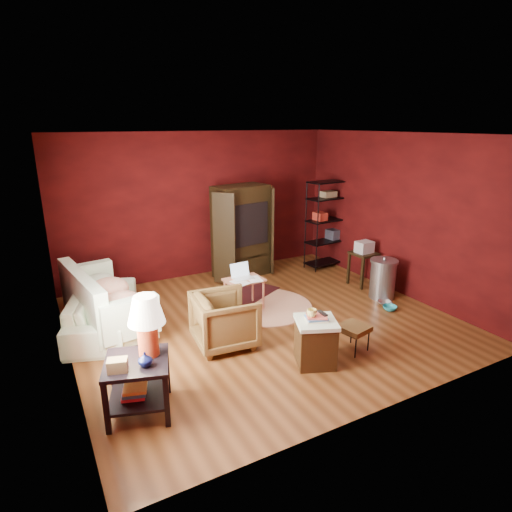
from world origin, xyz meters
The scene contains 18 objects.
room centered at (-0.04, -0.01, 1.40)m, with size 5.54×5.04×2.84m.
sofa centered at (-2.20, 0.96, 0.39)m, with size 2.01×0.59×0.79m, color white.
armchair centered at (-0.82, -0.41, 0.41)m, with size 0.79×0.74×0.82m, color black.
pet_bowl_steel centered at (2.13, -0.45, 0.11)m, with size 0.23×0.06×0.23m, color #B5B7BC.
pet_bowl_turquoise centered at (2.04, -0.66, 0.12)m, with size 0.23×0.07×0.23m, color teal.
vase centered at (-2.15, -1.43, 0.68)m, with size 0.14×0.15×0.14m, color #0C1240.
mug centered at (-0.09, -1.39, 0.73)m, with size 0.12×0.10×0.12m, color #FFE97C.
side_table centered at (-2.13, -1.26, 0.77)m, with size 0.81×0.81×1.28m.
sofa_cushions centered at (-2.18, 0.91, 0.41)m, with size 1.08×2.11×0.85m.
hamper centered at (-0.01, -1.39, 0.31)m, with size 0.64×0.64×0.69m.
footstool centered at (0.64, -1.37, 0.31)m, with size 0.42×0.42×0.36m.
rug_round centered at (0.31, 0.43, 0.01)m, with size 1.65×1.65×0.01m.
rug_oriental centered at (0.22, 1.09, 0.02)m, with size 1.46×1.29×0.01m.
laptop_desk centered at (-0.05, 0.53, 0.47)m, with size 0.63×0.51×0.76m.
tv_armoire centered at (0.65, 1.99, 0.94)m, with size 1.41×0.89×1.81m.
wire_shelving centered at (2.48, 1.65, 1.00)m, with size 0.92×0.47×1.83m.
small_stand centered at (2.42, 0.44, 0.64)m, with size 0.45×0.45×0.85m.
trash_can centered at (2.30, -0.19, 0.35)m, with size 0.61×0.61×0.75m.
Camera 1 is at (-2.97, -5.28, 2.96)m, focal length 30.00 mm.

